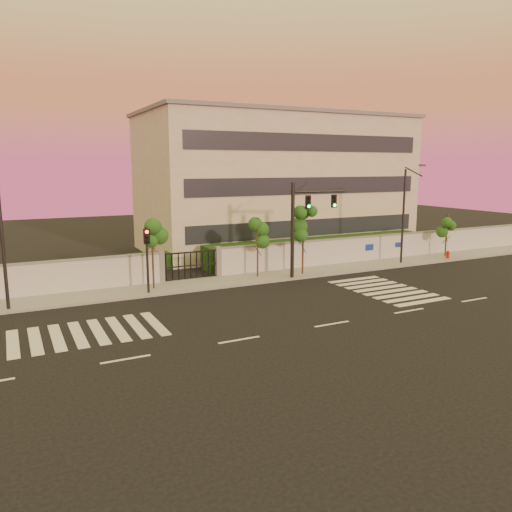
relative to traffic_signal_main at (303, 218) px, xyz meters
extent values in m
plane|color=black|center=(-4.10, -9.28, -4.14)|extent=(120.00, 120.00, 0.00)
cube|color=gray|center=(-4.10, 1.22, -4.06)|extent=(60.00, 3.00, 0.15)
cube|color=#BABCC2|center=(10.40, 2.72, -3.14)|extent=(31.00, 0.30, 2.00)
cube|color=slate|center=(10.40, 2.72, -2.08)|extent=(31.00, 0.36, 0.12)
cube|color=slate|center=(-9.10, 2.72, -3.04)|extent=(0.35, 0.35, 2.20)
cube|color=slate|center=(-5.10, 2.72, -3.04)|extent=(0.35, 0.35, 2.20)
cube|color=#133510|center=(4.90, 5.22, -3.24)|extent=(20.00, 2.00, 1.80)
cube|color=#133510|center=(-7.10, 7.72, -3.54)|extent=(6.00, 1.50, 1.20)
cube|color=beige|center=(4.90, 12.72, 1.86)|extent=(24.00, 12.00, 12.00)
cube|color=#262D38|center=(4.90, 6.70, -1.64)|extent=(22.00, 0.08, 1.40)
cube|color=#262D38|center=(4.90, 6.70, 1.86)|extent=(22.00, 0.08, 1.40)
cube|color=#262D38|center=(4.90, 6.70, 5.36)|extent=(22.00, 0.08, 1.40)
cube|color=slate|center=(4.90, 12.72, 7.96)|extent=(24.40, 12.40, 0.30)
cube|color=silver|center=(-18.10, -5.28, -4.13)|extent=(0.50, 4.00, 0.02)
cube|color=silver|center=(-17.20, -5.28, -4.13)|extent=(0.50, 4.00, 0.02)
cube|color=silver|center=(-16.30, -5.28, -4.13)|extent=(0.50, 4.00, 0.02)
cube|color=silver|center=(-15.40, -5.28, -4.13)|extent=(0.50, 4.00, 0.02)
cube|color=silver|center=(-14.50, -5.28, -4.13)|extent=(0.50, 4.00, 0.02)
cube|color=silver|center=(-13.60, -5.28, -4.13)|extent=(0.50, 4.00, 0.02)
cube|color=silver|center=(-12.70, -5.28, -4.13)|extent=(0.50, 4.00, 0.02)
cube|color=silver|center=(-11.80, -5.28, -4.13)|extent=(0.50, 4.00, 0.02)
cube|color=silver|center=(2.90, -8.28, -4.13)|extent=(4.00, 0.50, 0.02)
cube|color=silver|center=(2.90, -7.38, -4.13)|extent=(4.00, 0.50, 0.02)
cube|color=silver|center=(2.90, -6.48, -4.13)|extent=(4.00, 0.50, 0.02)
cube|color=silver|center=(2.90, -5.58, -4.13)|extent=(4.00, 0.50, 0.02)
cube|color=silver|center=(2.90, -4.68, -4.13)|extent=(4.00, 0.50, 0.02)
cube|color=silver|center=(2.90, -3.78, -4.13)|extent=(4.00, 0.50, 0.02)
cube|color=silver|center=(2.90, -2.88, -4.13)|extent=(4.00, 0.50, 0.02)
cube|color=silver|center=(2.90, -1.98, -4.13)|extent=(4.00, 0.50, 0.02)
cube|color=silver|center=(-14.10, -9.28, -4.13)|extent=(2.00, 0.15, 0.01)
cube|color=silver|center=(-9.10, -9.28, -4.13)|extent=(2.00, 0.15, 0.01)
cube|color=silver|center=(-4.10, -9.28, -4.13)|extent=(2.00, 0.15, 0.01)
cube|color=silver|center=(0.90, -9.28, -4.13)|extent=(2.00, 0.15, 0.01)
cube|color=silver|center=(5.90, -9.28, -4.13)|extent=(2.00, 0.15, 0.01)
cylinder|color=#382314|center=(-10.06, 1.25, -2.03)|extent=(0.12, 0.12, 4.23)
sphere|color=#1F4D16|center=(-10.06, 1.25, -0.76)|extent=(1.09, 1.09, 1.09)
sphere|color=#1F4D16|center=(-9.71, 1.44, -1.39)|extent=(0.83, 0.83, 0.83)
sphere|color=#1F4D16|center=(-10.35, 1.10, -1.18)|extent=(0.79, 0.79, 0.79)
cylinder|color=#382314|center=(-2.82, 1.25, -2.05)|extent=(0.12, 0.12, 4.17)
sphere|color=#1F4D16|center=(-2.82, 1.25, -0.80)|extent=(1.08, 1.08, 1.08)
sphere|color=#1F4D16|center=(-2.47, 1.45, -1.43)|extent=(0.83, 0.83, 0.83)
sphere|color=#1F4D16|center=(-3.12, 1.10, -1.22)|extent=(0.79, 0.79, 0.79)
cylinder|color=#382314|center=(0.46, 0.72, -1.68)|extent=(0.13, 0.13, 4.91)
sphere|color=#1F4D16|center=(0.46, 0.72, -0.21)|extent=(1.20, 1.20, 1.20)
sphere|color=#1F4D16|center=(0.84, 0.94, -0.95)|extent=(0.92, 0.92, 0.92)
sphere|color=#1F4D16|center=(0.13, 0.55, -0.70)|extent=(0.88, 0.88, 0.88)
cylinder|color=#382314|center=(14.82, 1.15, -2.30)|extent=(0.12, 0.12, 3.67)
sphere|color=#1F4D16|center=(14.82, 1.15, -1.20)|extent=(1.09, 1.09, 1.09)
sphere|color=#1F4D16|center=(15.17, 1.35, -1.75)|extent=(0.83, 0.83, 0.83)
sphere|color=#1F4D16|center=(14.52, 1.00, -1.57)|extent=(0.79, 0.79, 0.79)
cylinder|color=black|center=(-0.83, 0.01, -0.86)|extent=(0.25, 0.25, 6.55)
cylinder|color=black|center=(1.18, 0.01, 1.78)|extent=(3.99, 0.76, 0.17)
cube|color=black|center=(0.34, -0.04, 1.09)|extent=(0.37, 0.19, 0.95)
sphere|color=#0CF259|center=(0.34, -0.15, 0.79)|extent=(0.21, 0.21, 0.21)
cube|color=black|center=(2.45, -0.04, 1.09)|extent=(0.37, 0.19, 0.95)
sphere|color=#0CF259|center=(2.45, -0.15, 0.79)|extent=(0.21, 0.21, 0.21)
cylinder|color=black|center=(-10.64, 0.31, -2.09)|extent=(0.15, 0.15, 4.10)
cube|color=black|center=(-10.64, 0.26, -0.59)|extent=(0.32, 0.16, 0.82)
sphere|color=red|center=(-10.64, 0.15, -0.33)|extent=(0.18, 0.18, 0.18)
cylinder|color=black|center=(-18.18, 0.25, -0.03)|extent=(0.18, 0.18, 8.21)
cylinder|color=black|center=(9.47, 0.63, -0.45)|extent=(0.17, 0.17, 7.39)
cylinder|color=black|center=(9.47, -0.21, 3.06)|extent=(0.09, 1.77, 0.72)
cube|color=#3F3F44|center=(9.47, -1.04, 3.52)|extent=(0.46, 0.23, 0.14)
cylinder|color=#B6110C|center=(14.16, 0.27, -3.87)|extent=(0.24, 0.24, 0.54)
cylinder|color=#B6110C|center=(14.16, 0.27, -3.54)|extent=(0.30, 0.30, 0.11)
sphere|color=#B6110C|center=(14.16, 0.27, -3.42)|extent=(0.19, 0.19, 0.19)
cylinder|color=#B6110C|center=(14.16, 0.27, -3.76)|extent=(0.31, 0.15, 0.11)
camera|label=1|loc=(-17.96, -28.47, 3.48)|focal=35.00mm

